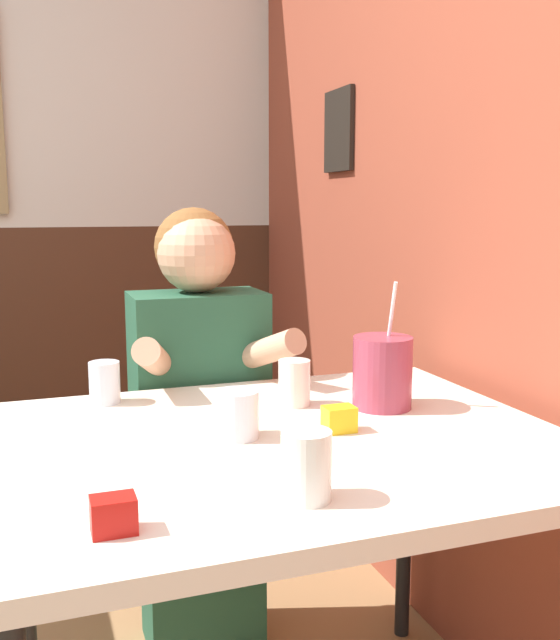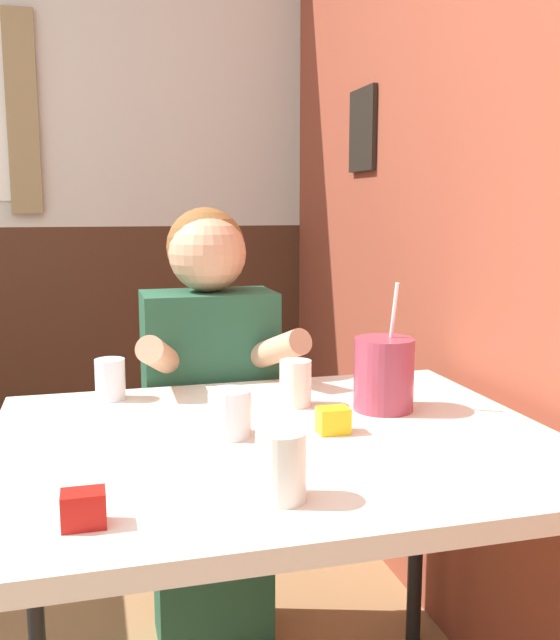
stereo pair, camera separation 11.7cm
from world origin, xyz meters
TOP-DOWN VIEW (x-y plane):
  - brick_wall_right at (1.45, 1.11)m, footprint 0.08×4.21m
  - main_table at (0.83, 0.38)m, footprint 1.06×0.87m
  - person_seated at (0.79, 0.93)m, footprint 0.42×0.40m
  - cocktail_pitcher at (1.10, 0.50)m, footprint 0.13×0.13m
  - glass_near_pitcher at (0.75, 0.40)m, footprint 0.08×0.08m
  - glass_center at (0.76, 0.09)m, footprint 0.08×0.08m
  - glass_far_side at (0.93, 0.57)m, footprint 0.07×0.07m
  - glass_by_brick at (0.54, 0.73)m, footprint 0.07×0.07m
  - condiment_ketchup at (0.48, 0.08)m, footprint 0.06×0.04m
  - condiment_mustard at (0.94, 0.37)m, footprint 0.06×0.04m

SIDE VIEW (x-z plane):
  - person_seated at x=0.79m, z-range 0.03..1.21m
  - main_table at x=0.83m, z-range 0.31..1.07m
  - condiment_ketchup at x=0.48m, z-range 0.75..0.80m
  - condiment_mustard at x=0.94m, z-range 0.75..0.80m
  - glass_near_pitcher at x=0.75m, z-range 0.75..0.84m
  - glass_by_brick at x=0.54m, z-range 0.75..0.85m
  - glass_far_side at x=0.93m, z-range 0.75..0.85m
  - glass_center at x=0.76m, z-range 0.75..0.86m
  - cocktail_pitcher at x=1.10m, z-range 0.69..0.97m
  - brick_wall_right at x=1.45m, z-range 0.00..2.70m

